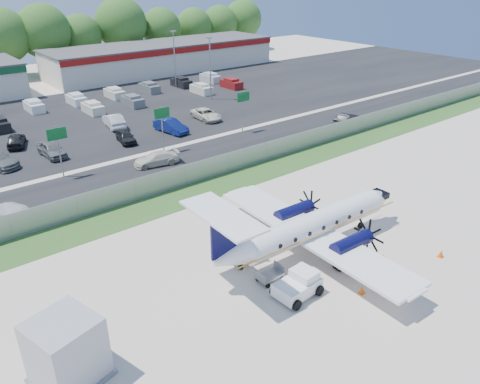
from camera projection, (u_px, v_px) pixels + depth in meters
ground at (293, 250)px, 33.02m from camera, size 170.00×170.00×0.00m
grass_verge at (198, 193)px, 41.47m from camera, size 170.00×4.00×0.02m
access_road at (158, 169)px, 46.39m from camera, size 170.00×8.00×0.02m
parking_lot at (78, 120)px, 61.18m from camera, size 170.00×32.00×0.02m
perimeter_fence at (185, 175)px, 42.45m from camera, size 120.00×0.06×1.99m
building_east at (164, 57)px, 90.19m from camera, size 44.40×12.40×5.24m
sign_left at (58, 141)px, 43.08m from camera, size 1.80×0.26×5.00m
sign_mid at (162, 119)px, 49.28m from camera, size 1.80×0.26×5.00m
sign_right at (243, 102)px, 55.49m from camera, size 1.80×0.26×5.00m
light_pole_ne at (210, 64)px, 68.80m from camera, size 0.90×0.35×9.09m
light_pole_se at (174, 56)px, 75.84m from camera, size 0.90×0.35×9.09m
tree_line at (7, 78)px, 85.12m from camera, size 112.00×6.00×14.00m
aircraft at (312, 226)px, 32.00m from camera, size 17.07×16.85×5.30m
pushback_tug at (299, 284)px, 28.21m from camera, size 2.93×2.16×1.53m
baggage_cart_near at (245, 255)px, 31.47m from camera, size 2.26×1.49×1.13m
baggage_cart_far at (270, 275)px, 29.59m from camera, size 1.75×1.07×0.92m
service_container at (67, 353)px, 22.00m from camera, size 3.78×3.78×3.44m
cone_nose at (441, 254)px, 32.11m from camera, size 0.39×0.39×0.56m
cone_port_wing at (362, 290)px, 28.51m from camera, size 0.36×0.36×0.51m
cone_starboard_wing at (261, 200)px, 39.54m from camera, size 0.35×0.35×0.50m
road_car_mid at (157, 165)px, 47.35m from camera, size 4.85×2.77×1.32m
road_car_east at (346, 124)px, 59.68m from camera, size 4.57×2.31×1.44m
parked_car_b at (53, 156)px, 49.50m from camera, size 2.10×4.69×1.56m
parked_car_c at (126, 142)px, 53.49m from camera, size 2.29×4.24×1.37m
parked_car_d at (171, 132)px, 56.78m from camera, size 2.47×5.09×1.61m
parked_car_e at (206, 120)px, 61.59m from camera, size 2.63×5.18×1.40m
parked_car_f at (17, 146)px, 52.33m from camera, size 3.13×4.66×1.47m
parked_car_g at (115, 127)px, 58.69m from camera, size 2.55×5.25×1.66m
far_parking_rows at (64, 112)px, 64.70m from camera, size 56.00×10.00×1.60m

